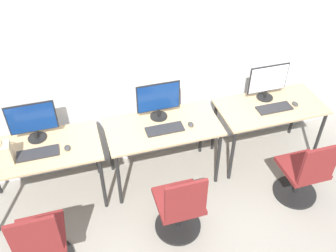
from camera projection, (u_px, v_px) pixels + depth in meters
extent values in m
plane|color=gray|center=(171.00, 194.00, 4.25)|extent=(20.00, 20.00, 0.00)
cube|color=#B7BCC1|center=(151.00, 53.00, 3.92)|extent=(12.00, 0.05, 2.80)
cube|color=tan|center=(38.00, 150.00, 3.73)|extent=(1.23, 0.63, 0.02)
cylinder|color=black|center=(103.00, 183.00, 3.89)|extent=(0.04, 0.04, 0.73)
cylinder|color=black|center=(96.00, 150.00, 4.29)|extent=(0.04, 0.04, 0.73)
cylinder|color=black|center=(37.00, 138.00, 3.85)|extent=(0.19, 0.19, 0.01)
cylinder|color=black|center=(36.00, 134.00, 3.81)|extent=(0.04, 0.04, 0.09)
cube|color=black|center=(32.00, 118.00, 3.69)|extent=(0.47, 0.01, 0.34)
cube|color=navy|center=(32.00, 118.00, 3.68)|extent=(0.45, 0.01, 0.31)
cube|color=#262628|center=(38.00, 153.00, 3.66)|extent=(0.40, 0.15, 0.02)
ellipsoid|color=#333333|center=(67.00, 148.00, 3.71)|extent=(0.06, 0.09, 0.03)
cylinder|color=black|center=(45.00, 248.00, 3.49)|extent=(0.04, 0.04, 0.36)
cube|color=maroon|center=(40.00, 235.00, 3.36)|extent=(0.44, 0.44, 0.05)
cube|color=maroon|center=(34.00, 238.00, 3.05)|extent=(0.40, 0.04, 0.44)
cube|color=tan|center=(163.00, 127.00, 4.01)|extent=(1.23, 0.63, 0.02)
cylinder|color=black|center=(119.00, 180.00, 3.93)|extent=(0.04, 0.04, 0.73)
cylinder|color=black|center=(218.00, 158.00, 4.18)|extent=(0.04, 0.04, 0.73)
cylinder|color=black|center=(110.00, 147.00, 4.33)|extent=(0.04, 0.04, 0.73)
cylinder|color=black|center=(201.00, 129.00, 4.57)|extent=(0.04, 0.04, 0.73)
cylinder|color=black|center=(159.00, 116.00, 4.12)|extent=(0.19, 0.19, 0.01)
cylinder|color=black|center=(159.00, 112.00, 4.09)|extent=(0.04, 0.04, 0.09)
cube|color=black|center=(158.00, 97.00, 3.96)|extent=(0.47, 0.01, 0.34)
cube|color=navy|center=(158.00, 98.00, 3.96)|extent=(0.45, 0.01, 0.31)
cube|color=#262628|center=(165.00, 129.00, 3.95)|extent=(0.40, 0.15, 0.02)
ellipsoid|color=#333333|center=(191.00, 124.00, 4.00)|extent=(0.06, 0.09, 0.03)
cylinder|color=black|center=(178.00, 225.00, 3.91)|extent=(0.48, 0.48, 0.03)
cylinder|color=black|center=(178.00, 214.00, 3.79)|extent=(0.04, 0.04, 0.36)
cube|color=maroon|center=(179.00, 201.00, 3.66)|extent=(0.44, 0.44, 0.05)
cube|color=maroon|center=(186.00, 200.00, 3.35)|extent=(0.40, 0.04, 0.44)
cube|color=tan|center=(271.00, 106.00, 4.29)|extent=(1.23, 0.63, 0.02)
cylinder|color=black|center=(232.00, 155.00, 4.21)|extent=(0.04, 0.04, 0.73)
cylinder|color=black|center=(319.00, 137.00, 4.46)|extent=(0.04, 0.04, 0.73)
cylinder|color=black|center=(214.00, 127.00, 4.61)|extent=(0.04, 0.04, 0.73)
cylinder|color=black|center=(295.00, 111.00, 4.86)|extent=(0.04, 0.04, 0.73)
cylinder|color=black|center=(265.00, 97.00, 4.40)|extent=(0.19, 0.19, 0.01)
cylinder|color=black|center=(265.00, 94.00, 4.37)|extent=(0.04, 0.04, 0.09)
cube|color=black|center=(268.00, 79.00, 4.24)|extent=(0.47, 0.01, 0.34)
cube|color=silver|center=(269.00, 79.00, 4.24)|extent=(0.45, 0.01, 0.31)
cube|color=#262628|center=(274.00, 108.00, 4.23)|extent=(0.40, 0.15, 0.02)
ellipsoid|color=#333333|center=(295.00, 104.00, 4.29)|extent=(0.06, 0.09, 0.03)
cylinder|color=black|center=(294.00, 192.00, 4.26)|extent=(0.48, 0.48, 0.03)
cylinder|color=black|center=(298.00, 181.00, 4.13)|extent=(0.04, 0.04, 0.36)
cube|color=maroon|center=(302.00, 168.00, 4.01)|extent=(0.44, 0.44, 0.05)
cube|color=maroon|center=(319.00, 165.00, 3.70)|extent=(0.40, 0.04, 0.44)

